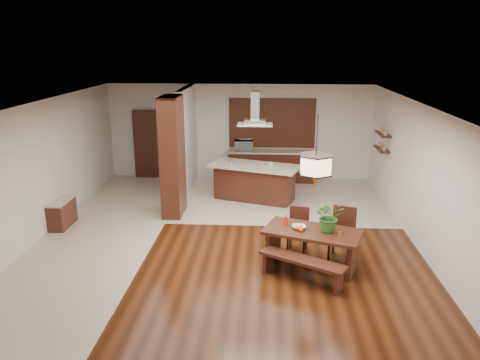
# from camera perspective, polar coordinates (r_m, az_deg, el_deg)

# --- Properties ---
(room_shell) EXTENTS (9.00, 9.04, 2.92)m
(room_shell) POSITION_cam_1_polar(r_m,az_deg,el_deg) (9.86, -1.75, 4.56)
(room_shell) COLOR #321609
(room_shell) RESTS_ON ground
(tile_hallway) EXTENTS (2.50, 9.00, 0.01)m
(tile_hallway) POSITION_cam_1_polar(r_m,az_deg,el_deg) (11.06, -16.07, -5.93)
(tile_hallway) COLOR beige
(tile_hallway) RESTS_ON ground
(tile_kitchen) EXTENTS (5.50, 4.00, 0.01)m
(tile_kitchen) POSITION_cam_1_polar(r_m,az_deg,el_deg) (12.79, 4.94, -2.25)
(tile_kitchen) COLOR beige
(tile_kitchen) RESTS_ON ground
(soffit_band) EXTENTS (8.00, 9.00, 0.02)m
(soffit_band) POSITION_cam_1_polar(r_m,az_deg,el_deg) (9.73, -1.79, 9.31)
(soffit_band) COLOR #441F11
(soffit_band) RESTS_ON room_shell
(partition_pier) EXTENTS (0.45, 1.00, 2.90)m
(partition_pier) POSITION_cam_1_polar(r_m,az_deg,el_deg) (11.36, -8.23, 2.83)
(partition_pier) COLOR black
(partition_pier) RESTS_ON ground
(partition_stub) EXTENTS (0.18, 2.40, 2.90)m
(partition_stub) POSITION_cam_1_polar(r_m,az_deg,el_deg) (13.37, -6.45, 4.95)
(partition_stub) COLOR silver
(partition_stub) RESTS_ON ground
(hallway_console) EXTENTS (0.37, 0.88, 0.63)m
(hallway_console) POSITION_cam_1_polar(r_m,az_deg,el_deg) (11.51, -20.86, -3.83)
(hallway_console) COLOR black
(hallway_console) RESTS_ON ground
(hallway_doorway) EXTENTS (1.10, 0.20, 2.10)m
(hallway_doorway) POSITION_cam_1_polar(r_m,az_deg,el_deg) (14.78, -10.67, 4.29)
(hallway_doorway) COLOR black
(hallway_doorway) RESTS_ON ground
(rear_counter) EXTENTS (2.60, 0.62, 0.95)m
(rear_counter) POSITION_cam_1_polar(r_m,az_deg,el_deg) (14.28, 3.83, 1.74)
(rear_counter) COLOR black
(rear_counter) RESTS_ON ground
(kitchen_window) EXTENTS (2.60, 0.08, 1.50)m
(kitchen_window) POSITION_cam_1_polar(r_m,az_deg,el_deg) (14.26, 3.92, 6.96)
(kitchen_window) COLOR #95552C
(kitchen_window) RESTS_ON room_shell
(shelf_lower) EXTENTS (0.26, 0.90, 0.04)m
(shelf_lower) POSITION_cam_1_polar(r_m,az_deg,el_deg) (12.86, 16.86, 3.65)
(shelf_lower) COLOR black
(shelf_lower) RESTS_ON room_shell
(shelf_upper) EXTENTS (0.26, 0.90, 0.04)m
(shelf_upper) POSITION_cam_1_polar(r_m,az_deg,el_deg) (12.78, 17.01, 5.40)
(shelf_upper) COLOR black
(shelf_upper) RESTS_ON room_shell
(dining_table) EXTENTS (1.96, 1.43, 0.74)m
(dining_table) POSITION_cam_1_polar(r_m,az_deg,el_deg) (8.92, 8.78, -7.24)
(dining_table) COLOR black
(dining_table) RESTS_ON ground
(dining_bench) EXTENTS (1.54, 1.10, 0.45)m
(dining_bench) POSITION_cam_1_polar(r_m,az_deg,el_deg) (8.49, 7.57, -10.82)
(dining_bench) COLOR black
(dining_bench) RESTS_ON ground
(dining_chair_left) EXTENTS (0.48, 0.48, 0.91)m
(dining_chair_left) POSITION_cam_1_polar(r_m,az_deg,el_deg) (9.53, 7.02, -6.13)
(dining_chair_left) COLOR black
(dining_chair_left) RESTS_ON ground
(dining_chair_right) EXTENTS (0.59, 0.59, 1.03)m
(dining_chair_right) POSITION_cam_1_polar(r_m,az_deg,el_deg) (9.33, 12.27, -6.51)
(dining_chair_right) COLOR black
(dining_chair_right) RESTS_ON ground
(pendant_lantern) EXTENTS (0.64, 0.64, 1.31)m
(pendant_lantern) POSITION_cam_1_polar(r_m,az_deg,el_deg) (8.38, 9.29, 3.50)
(pendant_lantern) COLOR #FFECC3
(pendant_lantern) RESTS_ON room_shell
(foliage_plant) EXTENTS (0.59, 0.53, 0.58)m
(foliage_plant) POSITION_cam_1_polar(r_m,az_deg,el_deg) (8.75, 10.85, -4.38)
(foliage_plant) COLOR #2A6C24
(foliage_plant) RESTS_ON dining_table
(fruit_bowl) EXTENTS (0.26, 0.26, 0.06)m
(fruit_bowl) POSITION_cam_1_polar(r_m,az_deg,el_deg) (8.87, 7.20, -5.72)
(fruit_bowl) COLOR beige
(fruit_bowl) RESTS_ON dining_table
(napkin_cone) EXTENTS (0.15, 0.15, 0.22)m
(napkin_cone) POSITION_cam_1_polar(r_m,az_deg,el_deg) (9.01, 5.57, -4.77)
(napkin_cone) COLOR #9D260B
(napkin_cone) RESTS_ON dining_table
(gold_ornament) EXTENTS (0.07, 0.07, 0.10)m
(gold_ornament) POSITION_cam_1_polar(r_m,az_deg,el_deg) (8.62, 12.08, -6.52)
(gold_ornament) COLOR gold
(gold_ornament) RESTS_ON dining_table
(kitchen_island) EXTENTS (2.56, 1.72, 0.98)m
(kitchen_island) POSITION_cam_1_polar(r_m,az_deg,el_deg) (12.52, 1.77, -0.22)
(kitchen_island) COLOR black
(kitchen_island) RESTS_ON ground
(range_hood) EXTENTS (0.90, 0.55, 0.87)m
(range_hood) POSITION_cam_1_polar(r_m,az_deg,el_deg) (12.11, 1.86, 8.72)
(range_hood) COLOR silver
(range_hood) RESTS_ON room_shell
(island_cup) EXTENTS (0.17, 0.17, 0.11)m
(island_cup) POSITION_cam_1_polar(r_m,az_deg,el_deg) (12.25, 3.82, 1.93)
(island_cup) COLOR white
(island_cup) RESTS_ON kitchen_island
(microwave) EXTENTS (0.57, 0.40, 0.31)m
(microwave) POSITION_cam_1_polar(r_m,az_deg,el_deg) (14.14, 0.47, 4.25)
(microwave) COLOR #ACAEB3
(microwave) RESTS_ON rear_counter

